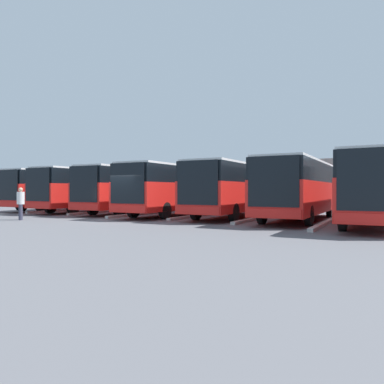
{
  "coord_description": "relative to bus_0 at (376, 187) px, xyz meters",
  "views": [
    {
      "loc": [
        -15.33,
        14.62,
        1.69
      ],
      "look_at": [
        -1.05,
        -5.38,
        1.56
      ],
      "focal_mm": 35.0,
      "sensor_mm": 36.0,
      "label": 1
    }
  ],
  "objects": [
    {
      "name": "ground_plane",
      "position": [
        12.14,
        4.9,
        -1.84
      ],
      "size": [
        600.0,
        600.0,
        0.0
      ],
      "primitive_type": "plane",
      "color": "#5B5B60"
    },
    {
      "name": "bus_0",
      "position": [
        0.0,
        0.0,
        0.0
      ],
      "size": [
        3.95,
        11.05,
        3.29
      ],
      "rotation": [
        0.0,
        0.0,
        0.13
      ],
      "color": "red",
      "rests_on": "ground_plane"
    },
    {
      "name": "curb_divider_0",
      "position": [
        2.03,
        1.6,
        -1.76
      ],
      "size": [
        1.07,
        6.32,
        0.15
      ],
      "primitive_type": "cube",
      "rotation": [
        0.0,
        0.0,
        0.13
      ],
      "color": "#B2B2AD",
      "rests_on": "ground_plane"
    },
    {
      "name": "bus_1",
      "position": [
        4.05,
        -0.97,
        0.0
      ],
      "size": [
        3.95,
        11.05,
        3.29
      ],
      "rotation": [
        0.0,
        0.0,
        0.13
      ],
      "color": "red",
      "rests_on": "ground_plane"
    },
    {
      "name": "curb_divider_1",
      "position": [
        6.07,
        0.62,
        -1.76
      ],
      "size": [
        1.07,
        6.32,
        0.15
      ],
      "primitive_type": "cube",
      "rotation": [
        0.0,
        0.0,
        0.13
      ],
      "color": "#B2B2AD",
      "rests_on": "ground_plane"
    },
    {
      "name": "bus_2",
      "position": [
        8.09,
        -1.06,
        0.0
      ],
      "size": [
        3.95,
        11.05,
        3.29
      ],
      "rotation": [
        0.0,
        0.0,
        0.13
      ],
      "color": "red",
      "rests_on": "ground_plane"
    },
    {
      "name": "curb_divider_2",
      "position": [
        10.12,
        0.54,
        -1.76
      ],
      "size": [
        1.07,
        6.32,
        0.15
      ],
      "primitive_type": "cube",
      "rotation": [
        0.0,
        0.0,
        0.13
      ],
      "color": "#B2B2AD",
      "rests_on": "ground_plane"
    },
    {
      "name": "bus_3",
      "position": [
        12.14,
        -0.24,
        0.0
      ],
      "size": [
        3.95,
        11.05,
        3.29
      ],
      "rotation": [
        0.0,
        0.0,
        0.13
      ],
      "color": "red",
      "rests_on": "ground_plane"
    },
    {
      "name": "curb_divider_3",
      "position": [
        14.17,
        1.36,
        -1.76
      ],
      "size": [
        1.07,
        6.32,
        0.15
      ],
      "primitive_type": "cube",
      "rotation": [
        0.0,
        0.0,
        0.13
      ],
      "color": "#B2B2AD",
      "rests_on": "ground_plane"
    },
    {
      "name": "bus_4",
      "position": [
        16.19,
        -0.51,
        0.0
      ],
      "size": [
        3.95,
        11.05,
        3.29
      ],
      "rotation": [
        0.0,
        0.0,
        0.13
      ],
      "color": "red",
      "rests_on": "ground_plane"
    },
    {
      "name": "curb_divider_4",
      "position": [
        18.21,
        1.09,
        -1.76
      ],
      "size": [
        1.07,
        6.32,
        0.15
      ],
      "primitive_type": "cube",
      "rotation": [
        0.0,
        0.0,
        0.13
      ],
      "color": "#B2B2AD",
      "rests_on": "ground_plane"
    },
    {
      "name": "bus_5",
      "position": [
        20.24,
        0.02,
        0.0
      ],
      "size": [
        3.95,
        11.05,
        3.29
      ],
      "rotation": [
        0.0,
        0.0,
        0.13
      ],
      "color": "red",
      "rests_on": "ground_plane"
    },
    {
      "name": "curb_divider_5",
      "position": [
        22.26,
        1.62,
        -1.76
      ],
      "size": [
        1.07,
        6.32,
        0.15
      ],
      "primitive_type": "cube",
      "rotation": [
        0.0,
        0.0,
        0.13
      ],
      "color": "#B2B2AD",
      "rests_on": "ground_plane"
    },
    {
      "name": "bus_6",
      "position": [
        24.28,
        -0.12,
        0.0
      ],
      "size": [
        3.95,
        11.05,
        3.29
      ],
      "rotation": [
        0.0,
        0.0,
        0.13
      ],
      "color": "red",
      "rests_on": "ground_plane"
    },
    {
      "name": "pedestrian",
      "position": [
        16.9,
        8.01,
        -0.85
      ],
      "size": [
        0.56,
        0.56,
        1.83
      ],
      "rotation": [
        0.0,
        0.0,
        5.7
      ],
      "color": "#38384C",
      "rests_on": "ground_plane"
    },
    {
      "name": "station_building",
      "position": [
        12.14,
        -18.54,
        0.4
      ],
      "size": [
        32.14,
        13.24,
        4.41
      ],
      "color": "gray",
      "rests_on": "ground_plane"
    }
  ]
}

